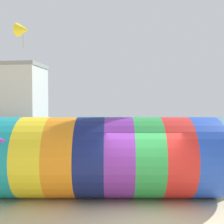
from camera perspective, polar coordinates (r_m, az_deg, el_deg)
ground_plane at (r=8.59m, az=7.26°, el=-21.98°), size 120.00×120.00×0.00m
sea at (r=46.35m, az=7.58°, el=-2.34°), size 120.00×40.00×0.10m
giant_inflatable_tube at (r=9.55m, az=-1.47°, el=-10.11°), size 8.57×4.03×2.97m
kite_yellow_delta at (r=18.82m, az=-19.68°, el=17.24°), size 1.15×1.06×1.72m
promenade_building at (r=37.57m, az=-23.33°, el=3.26°), size 10.73×5.22×8.90m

